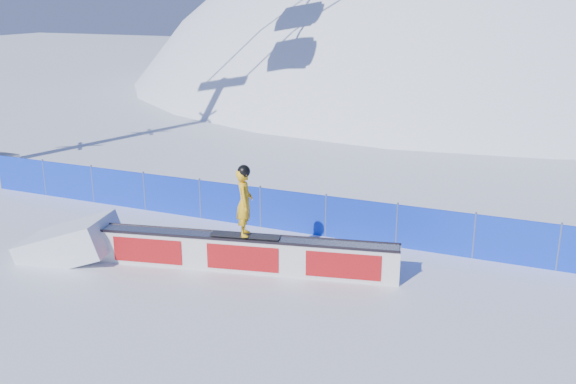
% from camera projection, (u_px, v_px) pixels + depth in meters
% --- Properties ---
extents(ground, '(160.00, 160.00, 0.00)m').
position_uv_depth(ground, '(216.00, 297.00, 14.36)').
color(ground, silver).
rests_on(ground, ground).
extents(snow_hill, '(64.00, 64.00, 64.00)m').
position_uv_depth(snow_hill, '(454.00, 284.00, 56.66)').
color(snow_hill, white).
rests_on(snow_hill, ground).
extents(safety_fence, '(22.05, 0.05, 1.30)m').
position_uv_depth(safety_fence, '(293.00, 212.00, 18.14)').
color(safety_fence, '#0E32CB').
rests_on(safety_fence, ground).
extents(rail_box, '(7.42, 2.04, 0.90)m').
position_uv_depth(rail_box, '(245.00, 253.00, 15.63)').
color(rail_box, silver).
rests_on(rail_box, ground).
extents(snow_ramp, '(2.72, 2.00, 1.53)m').
position_uv_depth(snow_ramp, '(71.00, 256.00, 16.61)').
color(snow_ramp, silver).
rests_on(snow_ramp, ground).
extents(snowboarder, '(1.73, 0.71, 1.78)m').
position_uv_depth(snowboarder, '(244.00, 202.00, 15.23)').
color(snowboarder, black).
rests_on(snowboarder, rail_box).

